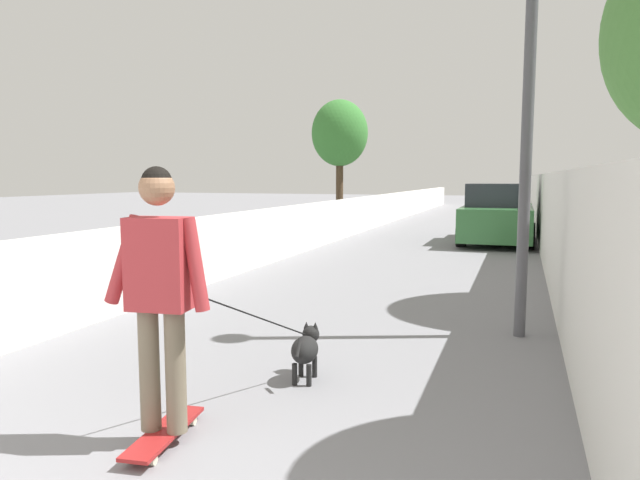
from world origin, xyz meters
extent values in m
plane|color=gray|center=(14.00, 0.00, 0.00)|extent=(80.00, 80.00, 0.00)
cube|color=silver|center=(12.00, 2.69, 0.53)|extent=(48.00, 0.30, 1.06)
cube|color=silver|center=(12.00, -2.69, 0.89)|extent=(48.00, 0.30, 1.78)
cylinder|color=#473523|center=(19.00, 4.16, 1.34)|extent=(0.26, 0.26, 2.68)
ellipsoid|color=#387A33|center=(19.00, 4.16, 3.28)|extent=(2.03, 2.03, 2.38)
cylinder|color=#4C4C51|center=(5.48, -2.14, 2.21)|extent=(0.12, 0.12, 4.43)
cube|color=maroon|center=(2.10, 0.00, 0.07)|extent=(0.82, 0.31, 0.02)
cylinder|color=beige|center=(2.37, 0.11, 0.03)|extent=(0.06, 0.04, 0.06)
cylinder|color=beige|center=(2.39, -0.03, 0.03)|extent=(0.06, 0.04, 0.06)
cylinder|color=beige|center=(1.81, 0.03, 0.03)|extent=(0.06, 0.04, 0.06)
cylinder|color=beige|center=(1.83, -0.11, 0.03)|extent=(0.06, 0.04, 0.06)
cylinder|color=#726651|center=(2.09, 0.09, 0.48)|extent=(0.15, 0.15, 0.79)
cylinder|color=#726651|center=(2.11, -0.09, 0.48)|extent=(0.15, 0.15, 0.79)
cube|color=#B23338|center=(2.10, 0.00, 1.16)|extent=(0.27, 0.41, 0.58)
cylinder|color=#B23338|center=(2.07, 0.24, 1.18)|extent=(0.13, 0.29, 0.58)
cylinder|color=#B23338|center=(2.13, -0.24, 1.17)|extent=(0.11, 0.19, 0.59)
sphere|color=#9E7051|center=(2.10, 0.00, 1.63)|extent=(0.22, 0.22, 0.22)
sphere|color=black|center=(2.10, 0.00, 1.67)|extent=(0.19, 0.19, 0.19)
ellipsoid|color=black|center=(3.44, -0.45, 0.27)|extent=(0.37, 0.26, 0.22)
sphere|color=black|center=(3.67, -0.42, 0.34)|extent=(0.15, 0.15, 0.15)
cone|color=black|center=(3.67, -0.38, 0.42)|extent=(0.06, 0.06, 0.06)
cone|color=black|center=(3.68, -0.46, 0.42)|extent=(0.06, 0.06, 0.06)
cylinder|color=black|center=(3.54, -0.38, 0.09)|extent=(0.04, 0.04, 0.18)
cylinder|color=black|center=(3.56, -0.50, 0.09)|extent=(0.04, 0.04, 0.18)
cylinder|color=black|center=(3.33, -0.41, 0.09)|extent=(0.04, 0.04, 0.18)
cylinder|color=black|center=(3.34, -0.53, 0.09)|extent=(0.04, 0.04, 0.18)
cylinder|color=black|center=(3.22, -0.48, 0.35)|extent=(0.14, 0.05, 0.13)
cylinder|color=black|center=(2.77, -0.23, 0.73)|extent=(1.35, 0.46, 0.66)
cube|color=#336B38|center=(14.58, -1.54, 0.56)|extent=(3.93, 1.70, 0.80)
cube|color=#262B33|center=(14.58, -1.54, 1.24)|extent=(2.05, 1.50, 0.60)
cylinder|color=black|center=(15.80, -0.75, 0.32)|extent=(0.64, 0.22, 0.64)
cylinder|color=black|center=(15.80, -2.33, 0.32)|extent=(0.64, 0.22, 0.64)
cylinder|color=black|center=(13.36, -0.75, 0.32)|extent=(0.64, 0.22, 0.64)
cylinder|color=black|center=(13.36, -2.33, 0.32)|extent=(0.64, 0.22, 0.64)
camera|label=1|loc=(-0.87, -2.11, 1.70)|focal=32.00mm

